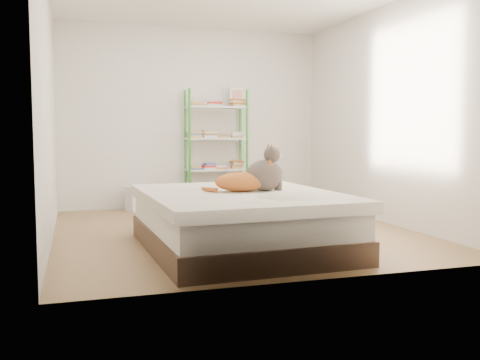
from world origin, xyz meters
name	(u,v)px	position (x,y,z in m)	size (l,w,h in m)	color
room	(233,113)	(0.00, 0.00, 1.30)	(3.81, 4.21, 2.61)	olive
bed	(239,221)	(-0.22, -0.93, 0.27)	(1.77, 2.18, 0.54)	#463324
orange_cat	(241,179)	(-0.19, -0.91, 0.65)	(0.57, 0.31, 0.23)	orange
grey_cat	(265,168)	(0.04, -0.92, 0.75)	(0.31, 0.37, 0.42)	#665D55
shelf_unit	(217,147)	(0.31, 1.88, 0.88)	(0.88, 0.36, 1.74)	#32902D
cardboard_box	(218,201)	(0.14, 1.18, 0.18)	(0.62, 0.63, 0.41)	olive
white_bin	(137,199)	(-0.84, 1.85, 0.17)	(0.37, 0.35, 0.34)	white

